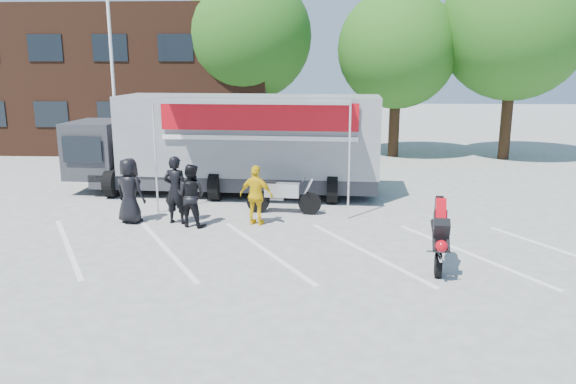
# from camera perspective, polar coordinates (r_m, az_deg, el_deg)

# --- Properties ---
(ground) EXTENTS (100.00, 100.00, 0.00)m
(ground) POSITION_cam_1_polar(r_m,az_deg,el_deg) (12.52, -3.71, -7.38)
(ground) COLOR #AAAAA4
(ground) RESTS_ON ground
(parking_bay_lines) EXTENTS (18.09, 13.33, 0.01)m
(parking_bay_lines) POSITION_cam_1_polar(r_m,az_deg,el_deg) (13.45, -3.21, -5.88)
(parking_bay_lines) COLOR white
(parking_bay_lines) RESTS_ON ground
(office_building) EXTENTS (18.00, 8.00, 7.00)m
(office_building) POSITION_cam_1_polar(r_m,az_deg,el_deg) (31.79, -18.33, 10.85)
(office_building) COLOR #422315
(office_building) RESTS_ON ground
(flagpole) EXTENTS (1.61, 0.12, 8.00)m
(flagpole) POSITION_cam_1_polar(r_m,az_deg,el_deg) (22.98, -16.97, 14.22)
(flagpole) COLOR white
(flagpole) RESTS_ON ground
(tree_left) EXTENTS (6.12, 6.12, 8.64)m
(tree_left) POSITION_cam_1_polar(r_m,az_deg,el_deg) (27.88, -4.14, 15.49)
(tree_left) COLOR #382314
(tree_left) RESTS_ON ground
(tree_mid) EXTENTS (5.44, 5.44, 7.68)m
(tree_mid) POSITION_cam_1_polar(r_m,az_deg,el_deg) (26.89, 11.04, 14.05)
(tree_mid) COLOR #382314
(tree_mid) RESTS_ON ground
(tree_right) EXTENTS (6.46, 6.46, 9.12)m
(tree_right) POSITION_cam_1_polar(r_m,az_deg,el_deg) (27.56, 22.01, 15.29)
(tree_right) COLOR #382314
(tree_right) RESTS_ON ground
(transporter_truck) EXTENTS (10.65, 5.59, 3.30)m
(transporter_truck) POSITION_cam_1_polar(r_m,az_deg,el_deg) (19.21, -5.27, -0.14)
(transporter_truck) COLOR gray
(transporter_truck) RESTS_ON ground
(parked_motorcycle) EXTENTS (2.31, 0.96, 1.18)m
(parked_motorcycle) POSITION_cam_1_polar(r_m,az_deg,el_deg) (16.62, -0.42, -2.18)
(parked_motorcycle) COLOR #B4B4B9
(parked_motorcycle) RESTS_ON ground
(stunt_bike_rider) EXTENTS (0.91, 1.58, 1.76)m
(stunt_bike_rider) POSITION_cam_1_polar(r_m,az_deg,el_deg) (12.79, 14.78, -7.36)
(stunt_bike_rider) COLOR black
(stunt_bike_rider) RESTS_ON ground
(spectator_leather_a) EXTENTS (1.04, 0.88, 1.82)m
(spectator_leather_a) POSITION_cam_1_polar(r_m,az_deg,el_deg) (16.07, -15.79, 0.13)
(spectator_leather_a) COLOR black
(spectator_leather_a) RESTS_ON ground
(spectator_leather_b) EXTENTS (0.76, 0.57, 1.89)m
(spectator_leather_b) POSITION_cam_1_polar(r_m,az_deg,el_deg) (15.69, -11.33, 0.20)
(spectator_leather_b) COLOR black
(spectator_leather_b) RESTS_ON ground
(spectator_leather_c) EXTENTS (0.98, 0.86, 1.72)m
(spectator_leather_c) POSITION_cam_1_polar(r_m,az_deg,el_deg) (15.35, -9.83, -0.34)
(spectator_leather_c) COLOR black
(spectator_leather_c) RESTS_ON ground
(spectator_hivis) EXTENTS (1.04, 0.68, 1.65)m
(spectator_hivis) POSITION_cam_1_polar(r_m,az_deg,el_deg) (15.31, -3.23, -0.34)
(spectator_hivis) COLOR yellow
(spectator_hivis) RESTS_ON ground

